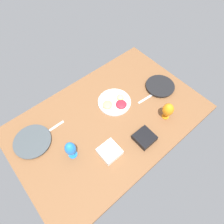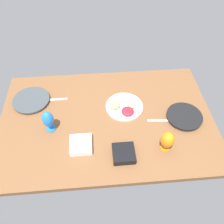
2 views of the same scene
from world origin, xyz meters
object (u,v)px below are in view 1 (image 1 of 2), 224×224
hurricane_glass_orange (168,110)px  square_bowl_black (145,138)px  dinner_plate_right (160,86)px  hurricane_glass_blue (71,149)px  square_bowl_white (110,151)px  dinner_plate_left (33,142)px  fruit_platter (115,102)px

hurricane_glass_orange → square_bowl_black: 29.58cm
dinner_plate_right → hurricane_glass_orange: bearing=-129.8°
hurricane_glass_blue → square_bowl_white: 28.63cm
dinner_plate_left → dinner_plate_right: dinner_plate_right is taller
hurricane_glass_blue → square_bowl_black: size_ratio=1.24×
square_bowl_white → square_bowl_black: square_bowl_black is taller
fruit_platter → hurricane_glass_orange: bearing=-58.8°
square_bowl_black → dinner_plate_left: bearing=141.2°
hurricane_glass_blue → square_bowl_white: hurricane_glass_blue is taller
dinner_plate_right → hurricane_glass_blue: size_ratio=1.47×
dinner_plate_right → square_bowl_black: bearing=-150.6°
dinner_plate_right → hurricane_glass_blue: hurricane_glass_blue is taller
hurricane_glass_blue → square_bowl_black: 56.55cm
fruit_platter → hurricane_glass_blue: 57.76cm
dinner_plate_left → hurricane_glass_orange: bearing=-28.1°
square_bowl_white → dinner_plate_right: bearing=13.6°
dinner_plate_left → square_bowl_white: square_bowl_white is taller
dinner_plate_right → hurricane_glass_blue: (-98.56, -1.74, 8.96)cm
square_bowl_white → square_bowl_black: 29.31cm
square_bowl_black → hurricane_glass_orange: bearing=6.2°
hurricane_glass_blue → dinner_plate_left: bearing=122.2°
dinner_plate_left → hurricane_glass_blue: hurricane_glass_blue is taller
hurricane_glass_blue → hurricane_glass_orange: hurricane_glass_blue is taller
dinner_plate_left → hurricane_glass_orange: (96.13, -51.28, 8.64)cm
hurricane_glass_blue → square_bowl_white: size_ratio=1.22×
square_bowl_black → hurricane_glass_blue: bearing=152.5°
hurricane_glass_blue → square_bowl_black: (49.69, -25.85, -7.83)cm
hurricane_glass_orange → square_bowl_white: hurricane_glass_orange is taller
dinner_plate_left → square_bowl_white: size_ratio=1.96×
fruit_platter → hurricane_glass_blue: size_ratio=1.60×
fruit_platter → hurricane_glass_orange: size_ratio=1.74×
dinner_plate_right → hurricane_glass_blue: 98.98cm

